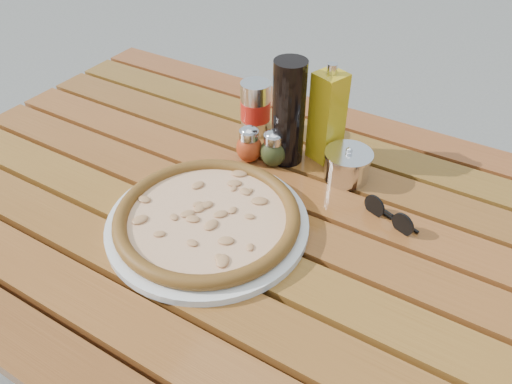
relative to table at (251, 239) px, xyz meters
The scene contains 10 objects.
table is the anchor object (origin of this frame).
plate 0.12m from the table, 119.02° to the right, with size 0.36×0.36×0.01m, color silver.
pizza 0.13m from the table, 119.02° to the right, with size 0.42×0.42×0.03m.
pepper_shaker 0.20m from the table, 122.51° to the left, with size 0.06×0.06×0.08m.
oregano_shaker 0.19m from the table, 103.87° to the left, with size 0.06×0.06×0.08m.
dark_bottle 0.26m from the table, 96.92° to the left, with size 0.07×0.07×0.22m, color black.
soda_can 0.31m from the table, 119.24° to the left, with size 0.08×0.08×0.12m.
olive_oil_cruet 0.29m from the table, 80.04° to the left, with size 0.07×0.07×0.21m.
parmesan_tin 0.24m from the table, 59.29° to the left, with size 0.10×0.10×0.07m.
sunglasses 0.27m from the table, 24.00° to the left, with size 0.11×0.05×0.04m.
Camera 1 is at (0.37, -0.59, 1.36)m, focal length 35.00 mm.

